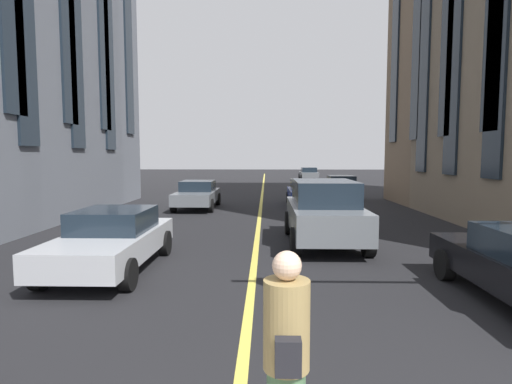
% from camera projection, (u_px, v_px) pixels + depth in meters
% --- Properties ---
extents(lane_centre_line, '(80.00, 0.16, 0.01)m').
position_uv_depth(lane_centre_line, '(261.00, 206.00, 21.32)').
color(lane_centre_line, '#D8C64C').
rests_on(lane_centre_line, ground_plane).
extents(car_blue_parked_a, '(3.90, 1.89, 1.40)m').
position_uv_depth(car_blue_parked_a, '(306.00, 192.00, 21.74)').
color(car_blue_parked_a, navy).
rests_on(car_blue_parked_a, ground_plane).
extents(car_grey_parked_b, '(4.70, 2.14, 1.88)m').
position_uv_depth(car_grey_parked_b, '(324.00, 212.00, 12.13)').
color(car_grey_parked_b, slate).
rests_on(car_grey_parked_b, ground_plane).
extents(car_grey_near, '(4.40, 1.95, 1.37)m').
position_uv_depth(car_grey_near, '(197.00, 194.00, 20.51)').
color(car_grey_near, slate).
rests_on(car_grey_near, ground_plane).
extents(car_grey_mid, '(4.40, 1.95, 1.37)m').
position_uv_depth(car_grey_mid, '(309.00, 174.00, 45.12)').
color(car_grey_mid, slate).
rests_on(car_grey_mid, ground_plane).
extents(car_white_far, '(3.90, 1.89, 1.40)m').
position_uv_depth(car_white_far, '(341.00, 187.00, 25.61)').
color(car_white_far, silver).
rests_on(car_white_far, ground_plane).
extents(car_silver_oncoming, '(4.40, 1.95, 1.37)m').
position_uv_depth(car_silver_oncoming, '(112.00, 239.00, 9.43)').
color(car_silver_oncoming, '#B7BABF').
rests_on(car_silver_oncoming, ground_plane).
extents(pedestrian_near, '(0.50, 0.38, 1.84)m').
position_uv_depth(pedestrian_near, '(286.00, 361.00, 3.36)').
color(pedestrian_near, '#4C724C').
rests_on(pedestrian_near, ground_plane).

